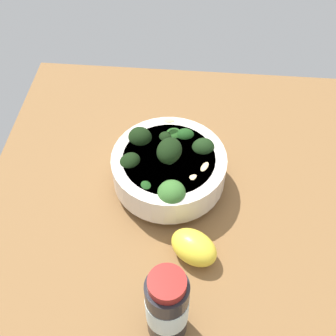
% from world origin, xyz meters
% --- Properties ---
extents(ground_plane, '(0.66, 0.66, 0.04)m').
position_xyz_m(ground_plane, '(0.00, 0.00, -0.02)').
color(ground_plane, brown).
extents(bowl_of_broccoli, '(0.18, 0.18, 0.11)m').
position_xyz_m(bowl_of_broccoli, '(0.04, -0.04, 0.04)').
color(bowl_of_broccoli, silver).
rests_on(bowl_of_broccoli, ground_plane).
extents(lemon_wedge, '(0.09, 0.08, 0.05)m').
position_xyz_m(lemon_wedge, '(-0.01, 0.09, 0.02)').
color(lemon_wedge, yellow).
rests_on(lemon_wedge, ground_plane).
extents(bottle_tall, '(0.05, 0.05, 0.14)m').
position_xyz_m(bottle_tall, '(0.02, 0.19, 0.07)').
color(bottle_tall, black).
rests_on(bottle_tall, ground_plane).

